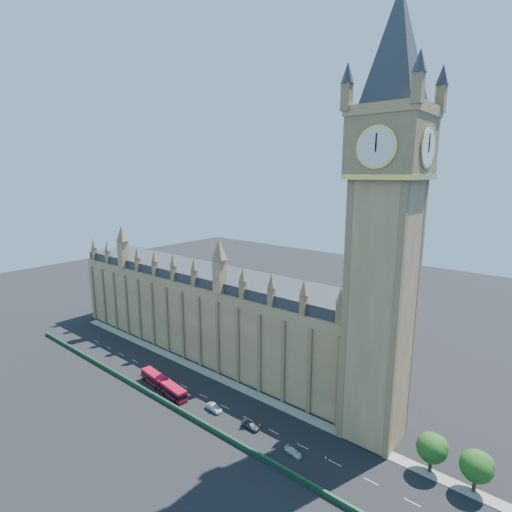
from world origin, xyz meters
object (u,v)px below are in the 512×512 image
Objects in this scene: red_bus at (163,384)px; car_grey at (250,425)px; car_silver at (214,408)px; car_white at (293,452)px.

red_bus is 4.15× the size of car_grey.
car_grey is at bearing -81.36° from car_silver.
car_grey is (29.73, 2.59, -0.95)m from red_bus.
red_bus is 4.01× the size of car_silver.
car_white is (12.96, -0.99, -0.21)m from car_grey.
car_white is (42.69, 1.60, -1.16)m from red_bus.
car_grey is 1.15× the size of car_white.
car_grey is 13.00m from car_white.
red_bus is at bearing 102.90° from car_silver.
car_white is at bearing 8.73° from red_bus.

